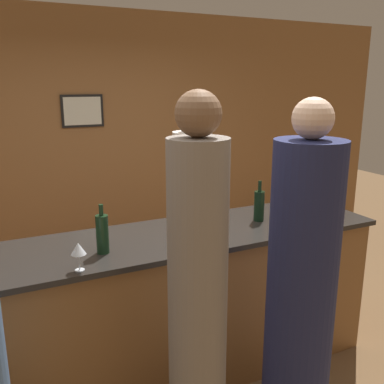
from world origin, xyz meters
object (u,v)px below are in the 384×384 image
Objects in this scene: guest_2 at (300,297)px; wine_bottle_2 at (102,233)px; wine_bottle_0 at (279,217)px; wine_bottle_1 at (259,205)px; guest_0 at (198,308)px; bartender at (192,221)px.

guest_2 is 6.62× the size of wine_bottle_2.
wine_bottle_0 is at bearing -9.04° from wine_bottle_2.
wine_bottle_1 is at bearing 5.49° from wine_bottle_2.
guest_0 is 1.02× the size of guest_2.
wine_bottle_1 is (0.29, 0.84, 0.26)m from guest_2.
guest_2 is 6.63× the size of wine_bottle_1.
wine_bottle_1 is at bearing 102.63° from bartender.
guest_2 is at bearing 85.62° from bartender.
bartender reaches higher than wine_bottle_2.
wine_bottle_0 is 0.98× the size of wine_bottle_1.
guest_0 is 6.89× the size of wine_bottle_0.
bartender is 0.85m from wine_bottle_1.
wine_bottle_1 is 1.00× the size of wine_bottle_2.
wine_bottle_1 is (0.05, 0.29, -0.00)m from wine_bottle_0.
wine_bottle_2 is at bearing 170.96° from wine_bottle_0.
wine_bottle_2 is at bearing 114.24° from guest_0.
wine_bottle_1 is (0.17, -0.77, 0.32)m from bartender.
wine_bottle_0 is at bearing -98.94° from wine_bottle_1.
wine_bottle_1 is at bearing 81.06° from wine_bottle_0.
guest_2 is 0.93m from wine_bottle_1.
guest_0 is (-0.71, -1.54, 0.10)m from bartender.
bartender is 0.93× the size of guest_2.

